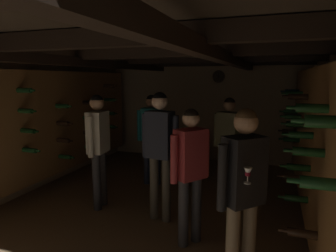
{
  "coord_description": "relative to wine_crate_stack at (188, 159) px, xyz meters",
  "views": [
    {
      "loc": [
        1.58,
        -3.65,
        1.93
      ],
      "look_at": [
        0.03,
        0.69,
        1.18
      ],
      "focal_mm": 31.89,
      "sensor_mm": 36.0,
      "label": 1
    }
  ],
  "objects": [
    {
      "name": "ground_plane",
      "position": [
        0.01,
        -1.98,
        -0.3
      ],
      "size": [
        8.4,
        8.4,
        0.0
      ],
      "primitive_type": "plane",
      "color": "#8C7051"
    },
    {
      "name": "display_bottle",
      "position": [
        -0.1,
        -0.01,
        0.44
      ],
      "size": [
        0.08,
        0.08,
        0.35
      ],
      "color": "black",
      "rests_on": "wine_crate_stack"
    },
    {
      "name": "room_shell",
      "position": [
        0.0,
        -1.71,
        1.12
      ],
      "size": [
        4.72,
        6.52,
        2.41
      ],
      "color": "tan",
      "rests_on": "ground_plane"
    },
    {
      "name": "person_guest_far_right",
      "position": [
        0.91,
        -0.83,
        0.68
      ],
      "size": [
        0.51,
        0.32,
        1.62
      ],
      "color": "#232D4C",
      "rests_on": "ground_plane"
    },
    {
      "name": "person_guest_far_left",
      "position": [
        -0.46,
        -0.78,
        0.69
      ],
      "size": [
        0.54,
        0.36,
        1.64
      ],
      "color": "#232D4C",
      "rests_on": "ground_plane"
    },
    {
      "name": "person_guest_near_right",
      "position": [
        1.37,
        -3.09,
        0.72
      ],
      "size": [
        0.4,
        0.45,
        1.68
      ],
      "color": "brown",
      "rests_on": "ground_plane"
    },
    {
      "name": "person_host_center",
      "position": [
        0.18,
        -2.03,
        0.77
      ],
      "size": [
        0.54,
        0.26,
        1.75
      ],
      "color": "#4C473D",
      "rests_on": "ground_plane"
    },
    {
      "name": "wine_crate_stack",
      "position": [
        0.0,
        0.0,
        0.0
      ],
      "size": [
        0.52,
        0.35,
        0.6
      ],
      "color": "olive",
      "rests_on": "ground_plane"
    },
    {
      "name": "person_guest_mid_right",
      "position": [
        0.73,
        -2.47,
        0.66
      ],
      "size": [
        0.38,
        0.45,
        1.6
      ],
      "color": "#2D2D33",
      "rests_on": "ground_plane"
    },
    {
      "name": "person_guest_mid_left",
      "position": [
        -0.82,
        -1.96,
        0.73
      ],
      "size": [
        0.35,
        0.54,
        1.69
      ],
      "color": "#2D2D33",
      "rests_on": "ground_plane"
    }
  ]
}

